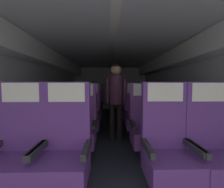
% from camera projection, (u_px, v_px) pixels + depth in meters
% --- Properties ---
extents(ground, '(3.78, 7.99, 0.02)m').
position_uv_depth(ground, '(112.00, 132.00, 3.95)').
color(ground, '#2D3342').
extents(fuselage_shell, '(3.66, 7.64, 2.09)m').
position_uv_depth(fuselage_shell, '(112.00, 72.00, 4.12)').
color(fuselage_shell, silver).
rests_on(fuselage_shell, ground).
extents(seat_a_left_window, '(0.51, 0.51, 1.21)m').
position_uv_depth(seat_a_left_window, '(17.00, 152.00, 1.56)').
color(seat_a_left_window, '#38383D').
rests_on(seat_a_left_window, ground).
extents(seat_a_left_aisle, '(0.51, 0.51, 1.21)m').
position_uv_depth(seat_a_left_aisle, '(65.00, 152.00, 1.57)').
color(seat_a_left_aisle, '#38383D').
rests_on(seat_a_left_aisle, ground).
extents(seat_a_right_aisle, '(0.51, 0.51, 1.21)m').
position_uv_depth(seat_a_right_aisle, '(213.00, 150.00, 1.61)').
color(seat_a_right_aisle, '#38383D').
rests_on(seat_a_right_aisle, ground).
extents(seat_a_right_window, '(0.51, 0.51, 1.21)m').
position_uv_depth(seat_a_right_window, '(167.00, 150.00, 1.61)').
color(seat_a_right_window, '#38383D').
rests_on(seat_a_right_window, ground).
extents(seat_b_left_window, '(0.51, 0.51, 1.21)m').
position_uv_depth(seat_b_left_window, '(50.00, 127.00, 2.48)').
color(seat_b_left_window, '#38383D').
rests_on(seat_b_left_window, ground).
extents(seat_b_left_aisle, '(0.51, 0.51, 1.21)m').
position_uv_depth(seat_b_left_aisle, '(81.00, 127.00, 2.49)').
color(seat_b_left_aisle, '#38383D').
rests_on(seat_b_left_aisle, ground).
extents(seat_b_right_aisle, '(0.51, 0.51, 1.21)m').
position_uv_depth(seat_b_right_aisle, '(175.00, 126.00, 2.54)').
color(seat_b_right_aisle, '#38383D').
rests_on(seat_b_right_aisle, ground).
extents(seat_b_right_window, '(0.51, 0.51, 1.21)m').
position_uv_depth(seat_b_right_window, '(146.00, 127.00, 2.51)').
color(seat_b_right_window, '#38383D').
rests_on(seat_b_right_window, ground).
extents(seat_c_left_window, '(0.51, 0.51, 1.21)m').
position_uv_depth(seat_c_left_window, '(66.00, 116.00, 3.39)').
color(seat_c_left_window, '#38383D').
rests_on(seat_c_left_window, ground).
extents(seat_c_left_aisle, '(0.51, 0.51, 1.21)m').
position_uv_depth(seat_c_left_aisle, '(88.00, 116.00, 3.40)').
color(seat_c_left_aisle, '#38383D').
rests_on(seat_c_left_aisle, ground).
extents(seat_c_right_aisle, '(0.51, 0.51, 1.21)m').
position_uv_depth(seat_c_right_aisle, '(157.00, 115.00, 3.44)').
color(seat_c_right_aisle, '#38383D').
rests_on(seat_c_right_aisle, ground).
extents(seat_c_right_window, '(0.51, 0.51, 1.21)m').
position_uv_depth(seat_c_right_window, '(136.00, 115.00, 3.44)').
color(seat_c_right_window, '#38383D').
rests_on(seat_c_right_window, ground).
extents(seat_d_left_window, '(0.51, 0.51, 1.21)m').
position_uv_depth(seat_d_left_window, '(76.00, 109.00, 4.30)').
color(seat_d_left_window, '#38383D').
rests_on(seat_d_left_window, ground).
extents(seat_d_left_aisle, '(0.51, 0.51, 1.21)m').
position_uv_depth(seat_d_left_aisle, '(93.00, 109.00, 4.31)').
color(seat_d_left_aisle, '#38383D').
rests_on(seat_d_left_aisle, ground).
extents(seat_d_right_aisle, '(0.51, 0.51, 1.21)m').
position_uv_depth(seat_d_right_aisle, '(147.00, 109.00, 4.35)').
color(seat_d_right_aisle, '#38383D').
rests_on(seat_d_right_aisle, ground).
extents(seat_d_right_window, '(0.51, 0.51, 1.21)m').
position_uv_depth(seat_d_right_window, '(130.00, 109.00, 4.35)').
color(seat_d_right_window, '#38383D').
rests_on(seat_d_right_window, ground).
extents(seat_e_left_window, '(0.51, 0.51, 1.21)m').
position_uv_depth(seat_e_left_window, '(81.00, 105.00, 5.24)').
color(seat_e_left_window, '#38383D').
rests_on(seat_e_left_window, ground).
extents(seat_e_left_aisle, '(0.51, 0.51, 1.21)m').
position_uv_depth(seat_e_left_aisle, '(96.00, 105.00, 5.25)').
color(seat_e_left_aisle, '#38383D').
rests_on(seat_e_left_aisle, ground).
extents(seat_e_right_aisle, '(0.51, 0.51, 1.21)m').
position_uv_depth(seat_e_right_aisle, '(140.00, 105.00, 5.27)').
color(seat_e_right_aisle, '#38383D').
rests_on(seat_e_right_aisle, ground).
extents(seat_e_right_window, '(0.51, 0.51, 1.21)m').
position_uv_depth(seat_e_right_window, '(126.00, 105.00, 5.28)').
color(seat_e_right_window, '#38383D').
rests_on(seat_e_right_window, ground).
extents(flight_attendant, '(0.43, 0.28, 1.64)m').
position_uv_depth(flight_attendant, '(116.00, 93.00, 3.30)').
color(flight_attendant, black).
rests_on(flight_attendant, ground).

